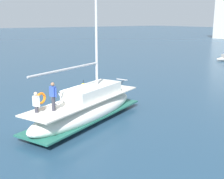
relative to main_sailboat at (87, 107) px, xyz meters
The scene contains 3 objects.
ground_plane 1.79m from the main_sailboat, 132.59° to the right, with size 400.00×400.00×0.00m, color navy.
main_sailboat is the anchor object (origin of this frame).
mooring_buoy 9.29m from the main_sailboat, 151.05° to the left, with size 0.58×0.58×0.89m.
Camera 1 is at (16.45, -7.98, 6.33)m, focal length 47.39 mm.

